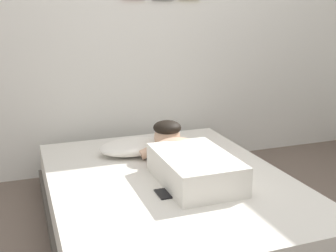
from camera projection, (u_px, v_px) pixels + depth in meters
name	position (u px, v px, depth m)	size (l,w,h in m)	color
ground_plane	(250.00, 249.00, 2.49)	(12.02, 12.02, 0.00)	#66564C
back_wall	(160.00, 24.00, 3.62)	(4.01, 0.12, 2.50)	silver
bed	(169.00, 201.00, 2.72)	(1.52, 1.98, 0.34)	#4C4742
pillow	(134.00, 147.00, 3.09)	(0.52, 0.32, 0.11)	white
person_lying	(186.00, 159.00, 2.69)	(0.43, 0.92, 0.27)	silver
coffee_cup	(169.00, 153.00, 3.01)	(0.12, 0.09, 0.07)	teal
cell_phone	(163.00, 194.00, 2.42)	(0.07, 0.14, 0.01)	black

